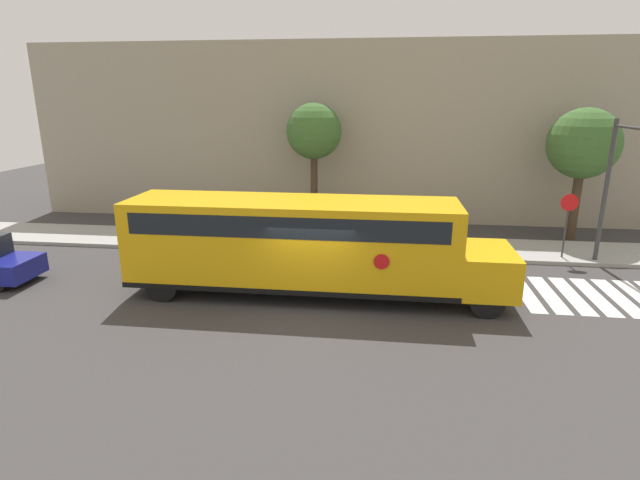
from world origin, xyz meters
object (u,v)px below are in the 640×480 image
Objects in this scene: school_bus at (303,241)px; stop_sign at (567,218)px; traffic_light at (625,174)px; tree_near_sidewalk at (584,145)px; tree_far_sidewalk at (314,133)px.

school_bus is 4.50× the size of stop_sign.
stop_sign is 0.49× the size of traffic_light.
tree_far_sidewalk is at bearing 176.61° from tree_near_sidewalk.
traffic_light reaches higher than stop_sign.
tree_far_sidewalk reaches higher than traffic_light.
tree_near_sidewalk is 11.58m from tree_far_sidewalk.
stop_sign is 2.61m from traffic_light.
school_bus reaches higher than stop_sign.
tree_far_sidewalk is (-0.82, 8.49, 2.74)m from school_bus.
school_bus is at bearing -163.24° from traffic_light.
traffic_light is at bearing -51.28° from stop_sign.
stop_sign is 0.45× the size of tree_far_sidewalk.
school_bus is 10.39m from stop_sign.
tree_near_sidewalk is (1.40, 3.24, 2.44)m from stop_sign.
tree_near_sidewalk is at bearing 36.02° from school_bus.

